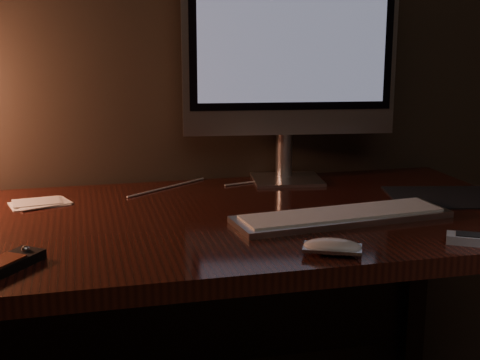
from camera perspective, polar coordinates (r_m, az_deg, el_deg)
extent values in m
cube|color=black|center=(1.51, -4.34, -3.96)|extent=(1.60, 0.75, 0.04)
cube|color=black|center=(2.17, 14.55, -9.54)|extent=(0.06, 0.06, 0.71)
cube|color=black|center=(1.92, -5.93, -8.89)|extent=(1.48, 0.02, 0.51)
cube|color=silver|center=(1.86, 4.03, 0.06)|extent=(0.21, 0.19, 0.01)
cylinder|color=silver|center=(1.88, 3.77, 2.25)|extent=(0.05, 0.05, 0.12)
cube|color=silver|center=(1.81, 4.27, 11.31)|extent=(0.57, 0.11, 0.47)
cube|color=black|center=(1.79, 4.48, 12.29)|extent=(0.54, 0.08, 0.40)
cube|color=#818BB1|center=(1.79, 4.51, 12.29)|extent=(0.50, 0.07, 0.35)
cube|color=silver|center=(1.50, 8.69, -3.04)|extent=(0.50, 0.19, 0.02)
cube|color=black|center=(1.75, 17.19, -1.39)|extent=(0.32, 0.28, 0.00)
ellipsoid|color=white|center=(1.28, 7.89, -5.83)|extent=(0.12, 0.10, 0.02)
cube|color=black|center=(1.26, -19.33, -6.82)|extent=(0.13, 0.15, 0.02)
cube|color=maroon|center=(1.25, -19.37, -6.41)|extent=(0.09, 0.10, 0.00)
sphere|color=silver|center=(1.25, -19.37, -6.35)|extent=(0.02, 0.02, 0.02)
cube|color=white|center=(1.68, -16.76, -1.89)|extent=(0.15, 0.12, 0.01)
cylinder|color=white|center=(1.80, -1.86, -0.40)|extent=(0.49, 0.22, 0.00)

